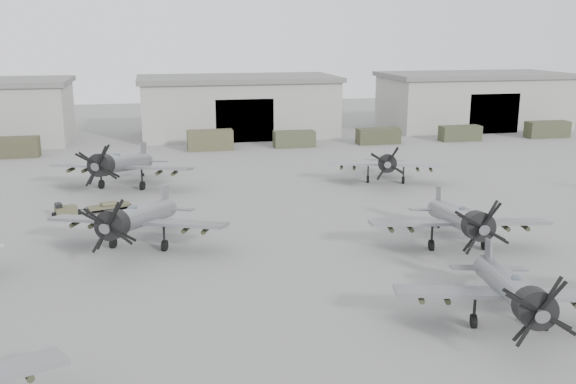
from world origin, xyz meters
name	(u,v)px	position (x,y,z in m)	size (l,w,h in m)	color
ground	(384,296)	(0.00, 0.00, 0.00)	(220.00, 220.00, 0.00)	slate
hangar_center	(238,106)	(0.00, 61.96, 4.37)	(29.00, 14.80, 8.70)	gray
hangar_right	(473,100)	(38.00, 61.96, 4.37)	(29.00, 14.80, 8.70)	gray
support_truck_1	(11,147)	(-29.70, 50.00, 1.25)	(6.57, 2.20, 2.49)	#3B3A26
support_truck_3	(210,140)	(-5.36, 50.00, 1.31)	(5.88, 2.20, 2.61)	#45462D
support_truck_4	(294,139)	(5.88, 50.00, 1.07)	(5.49, 2.20, 2.14)	#3C412B
support_truck_5	(378,136)	(17.75, 50.00, 1.06)	(5.92, 2.20, 2.13)	#373925
support_truck_6	(460,133)	(29.98, 50.00, 1.06)	(5.80, 2.20, 2.12)	#373B27
support_truck_7	(547,129)	(43.77, 50.00, 1.18)	(6.36, 2.20, 2.36)	#393C27
aircraft_near_1	(513,290)	(4.83, -5.44, 2.18)	(11.98, 10.79, 4.78)	gray
aircraft_mid_1	(136,218)	(-14.13, 11.46, 2.32)	(12.60, 11.39, 5.11)	gray
aircraft_mid_2	(460,219)	(7.99, 6.56, 2.29)	(12.70, 11.43, 5.04)	gray
aircraft_far_0	(120,164)	(-15.95, 30.22, 2.54)	(13.86, 12.51, 5.59)	gray
aircraft_far_1	(386,162)	(10.29, 27.24, 2.16)	(11.79, 10.62, 4.74)	gray
tug_trailer	(83,209)	(-18.80, 21.72, 0.47)	(6.28, 3.07, 1.25)	#494830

